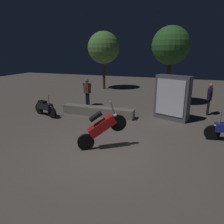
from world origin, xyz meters
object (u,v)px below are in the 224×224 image
at_px(motorcycle_red_foreground, 102,128).
at_px(motorcycle_black_parked_left, 45,107).
at_px(person_bystander_far, 210,96).
at_px(kiosk_billboard, 172,98).
at_px(person_rider_beside, 87,90).

bearing_deg(motorcycle_red_foreground, motorcycle_black_parked_left, 116.83).
bearing_deg(motorcycle_black_parked_left, person_bystander_far, 39.89).
bearing_deg(motorcycle_red_foreground, person_bystander_far, 22.84).
relative_size(motorcycle_black_parked_left, kiosk_billboard, 0.76).
relative_size(person_rider_beside, person_bystander_far, 0.97).
relative_size(person_bystander_far, kiosk_billboard, 0.78).
relative_size(motorcycle_red_foreground, kiosk_billboard, 0.78).
height_order(motorcycle_black_parked_left, kiosk_billboard, kiosk_billboard).
xyz_separation_m(person_rider_beside, kiosk_billboard, (4.92, -1.02, 0.11)).
height_order(person_bystander_far, kiosk_billboard, kiosk_billboard).
xyz_separation_m(motorcycle_black_parked_left, person_rider_beside, (1.11, 2.58, 0.50)).
height_order(motorcycle_red_foreground, kiosk_billboard, kiosk_billboard).
bearing_deg(motorcycle_black_parked_left, motorcycle_red_foreground, -11.44).
distance_m(motorcycle_black_parked_left, person_rider_beside, 2.85).
bearing_deg(person_rider_beside, person_bystander_far, -71.50).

